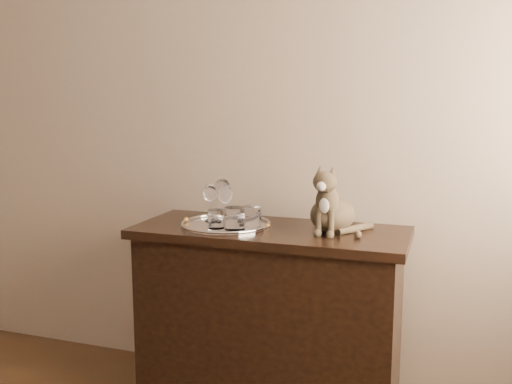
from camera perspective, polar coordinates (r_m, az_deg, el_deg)
wall_back at (r=2.97m, az=-7.92°, el=7.99°), size 4.00×0.10×2.70m
sideboard at (r=2.64m, az=1.37°, el=-12.67°), size 1.20×0.50×0.85m
tray at (r=2.55m, az=-3.02°, el=-3.36°), size 0.40×0.40×0.01m
wine_glass_a at (r=2.62m, az=-4.59°, el=-1.05°), size 0.06×0.06×0.17m
wine_glass_b at (r=2.62m, az=-3.38°, el=-0.76°), size 0.07×0.07×0.20m
wine_glass_d at (r=2.54m, az=-3.12°, el=-1.26°), size 0.07×0.07×0.18m
tumbler_a at (r=2.44m, az=-2.15°, el=-2.68°), size 0.09×0.09×0.10m
tumbler_b at (r=2.47m, az=-4.02°, el=-2.71°), size 0.07×0.07×0.08m
tumbler_c at (r=2.49m, az=-0.41°, el=-2.50°), size 0.08×0.08×0.09m
cat at (r=2.45m, az=7.70°, el=-0.56°), size 0.32×0.30×0.29m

